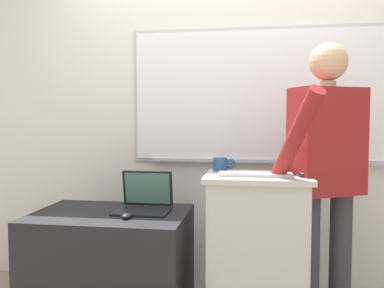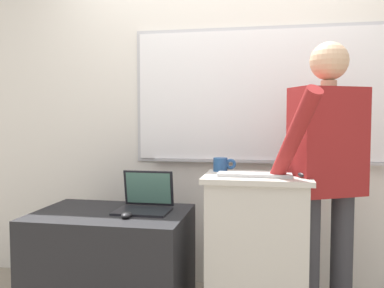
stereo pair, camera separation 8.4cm
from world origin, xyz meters
name	(u,v)px [view 1 (the left image)]	position (x,y,z in m)	size (l,w,h in m)	color
back_wall	(225,112)	(0.02, 1.11, 1.32)	(6.40, 0.17, 2.64)	silver
lectern_podium	(257,254)	(0.27, 0.37, 0.48)	(0.61, 0.44, 0.95)	#BCB7AD
side_desk	(111,266)	(-0.65, 0.41, 0.34)	(0.97, 0.67, 0.69)	black
person_presenter	(327,166)	(0.67, 0.45, 1.00)	(0.59, 0.69, 1.71)	#333338
laptop	(145,200)	(-0.45, 0.50, 0.75)	(0.34, 0.29, 0.25)	black
wireless_keyboard	(255,174)	(0.26, 0.32, 0.96)	(0.42, 0.12, 0.02)	silver
computer_mouse_by_laptop	(127,216)	(-0.49, 0.28, 0.70)	(0.06, 0.10, 0.03)	black
computer_mouse_by_keyboard	(304,174)	(0.53, 0.33, 0.96)	(0.06, 0.10, 0.03)	black
coffee_mug	(221,164)	(0.05, 0.52, 0.99)	(0.14, 0.09, 0.08)	#234C84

